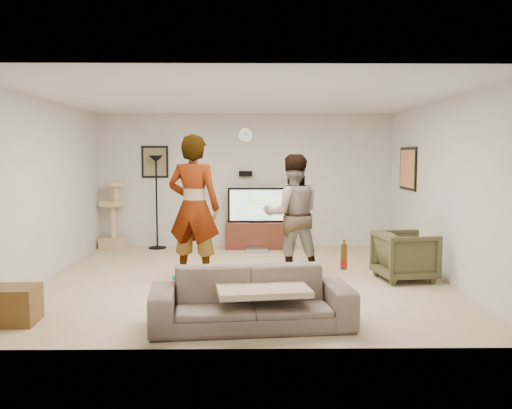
{
  "coord_description": "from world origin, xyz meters",
  "views": [
    {
      "loc": [
        0.07,
        -7.42,
        1.72
      ],
      "look_at": [
        0.16,
        0.2,
        1.03
      ],
      "focal_mm": 37.85,
      "sensor_mm": 36.0,
      "label": 1
    }
  ],
  "objects_px": {
    "tv_stand": "(257,235)",
    "person_left": "(194,208)",
    "beer_bottle": "(344,257)",
    "floor_lamp": "(157,202)",
    "tv": "(257,205)",
    "armchair": "(405,256)",
    "side_table": "(9,305)",
    "sofa": "(252,298)",
    "person_right": "(292,215)",
    "cat_tree": "(113,215)"
  },
  "relations": [
    {
      "from": "tv_stand",
      "to": "person_left",
      "type": "xyz_separation_m",
      "value": [
        -0.91,
        -2.53,
        0.76
      ]
    },
    {
      "from": "beer_bottle",
      "to": "floor_lamp",
      "type": "bearing_deg",
      "value": 119.83
    },
    {
      "from": "tv",
      "to": "armchair",
      "type": "xyz_separation_m",
      "value": [
        2.01,
        -2.62,
        -0.47
      ]
    },
    {
      "from": "tv_stand",
      "to": "side_table",
      "type": "relative_size",
      "value": 2.05
    },
    {
      "from": "tv_stand",
      "to": "side_table",
      "type": "xyz_separation_m",
      "value": [
        -2.61,
        -4.49,
        -0.05
      ]
    },
    {
      "from": "tv_stand",
      "to": "sofa",
      "type": "xyz_separation_m",
      "value": [
        -0.12,
        -4.63,
        0.05
      ]
    },
    {
      "from": "person_right",
      "to": "sofa",
      "type": "height_order",
      "value": "person_right"
    },
    {
      "from": "floor_lamp",
      "to": "tv",
      "type": "bearing_deg",
      "value": 0.07
    },
    {
      "from": "floor_lamp",
      "to": "cat_tree",
      "type": "bearing_deg",
      "value": -179.81
    },
    {
      "from": "person_right",
      "to": "floor_lamp",
      "type": "bearing_deg",
      "value": -48.68
    },
    {
      "from": "armchair",
      "to": "cat_tree",
      "type": "bearing_deg",
      "value": 52.05
    },
    {
      "from": "tv_stand",
      "to": "floor_lamp",
      "type": "relative_size",
      "value": 0.68
    },
    {
      "from": "cat_tree",
      "to": "tv_stand",
      "type": "bearing_deg",
      "value": 0.11
    },
    {
      "from": "person_right",
      "to": "sofa",
      "type": "distance_m",
      "value": 2.54
    },
    {
      "from": "side_table",
      "to": "floor_lamp",
      "type": "bearing_deg",
      "value": 80.4
    },
    {
      "from": "tv_stand",
      "to": "person_right",
      "type": "height_order",
      "value": "person_right"
    },
    {
      "from": "floor_lamp",
      "to": "armchair",
      "type": "height_order",
      "value": "floor_lamp"
    },
    {
      "from": "tv_stand",
      "to": "side_table",
      "type": "height_order",
      "value": "tv_stand"
    },
    {
      "from": "tv",
      "to": "armchair",
      "type": "distance_m",
      "value": 3.33
    },
    {
      "from": "tv",
      "to": "person_right",
      "type": "xyz_separation_m",
      "value": [
        0.48,
        -2.23,
        0.06
      ]
    },
    {
      "from": "sofa",
      "to": "side_table",
      "type": "relative_size",
      "value": 3.52
    },
    {
      "from": "cat_tree",
      "to": "person_left",
      "type": "relative_size",
      "value": 0.61
    },
    {
      "from": "sofa",
      "to": "floor_lamp",
      "type": "bearing_deg",
      "value": 104.8
    },
    {
      "from": "armchair",
      "to": "floor_lamp",
      "type": "bearing_deg",
      "value": 47.14
    },
    {
      "from": "armchair",
      "to": "beer_bottle",
      "type": "bearing_deg",
      "value": 140.35
    },
    {
      "from": "tv",
      "to": "person_left",
      "type": "bearing_deg",
      "value": -109.71
    },
    {
      "from": "person_left",
      "to": "side_table",
      "type": "relative_size",
      "value": 3.53
    },
    {
      "from": "beer_bottle",
      "to": "side_table",
      "type": "xyz_separation_m",
      "value": [
        -3.41,
        0.14,
        -0.52
      ]
    },
    {
      "from": "sofa",
      "to": "beer_bottle",
      "type": "distance_m",
      "value": 1.01
    },
    {
      "from": "tv",
      "to": "cat_tree",
      "type": "relative_size",
      "value": 0.88
    },
    {
      "from": "tv_stand",
      "to": "armchair",
      "type": "height_order",
      "value": "armchair"
    },
    {
      "from": "sofa",
      "to": "beer_bottle",
      "type": "height_order",
      "value": "beer_bottle"
    },
    {
      "from": "armchair",
      "to": "side_table",
      "type": "relative_size",
      "value": 1.31
    },
    {
      "from": "tv",
      "to": "person_right",
      "type": "bearing_deg",
      "value": -77.9
    },
    {
      "from": "cat_tree",
      "to": "person_right",
      "type": "xyz_separation_m",
      "value": [
        3.14,
        -2.23,
        0.25
      ]
    },
    {
      "from": "tv_stand",
      "to": "tv",
      "type": "xyz_separation_m",
      "value": [
        0.0,
        0.0,
        0.56
      ]
    },
    {
      "from": "person_left",
      "to": "sofa",
      "type": "relative_size",
      "value": 1.0
    },
    {
      "from": "tv",
      "to": "sofa",
      "type": "relative_size",
      "value": 0.54
    },
    {
      "from": "tv",
      "to": "floor_lamp",
      "type": "relative_size",
      "value": 0.63
    },
    {
      "from": "cat_tree",
      "to": "side_table",
      "type": "relative_size",
      "value": 2.17
    },
    {
      "from": "tv",
      "to": "beer_bottle",
      "type": "height_order",
      "value": "tv"
    },
    {
      "from": "floor_lamp",
      "to": "cat_tree",
      "type": "height_order",
      "value": "floor_lamp"
    },
    {
      "from": "person_right",
      "to": "side_table",
      "type": "distance_m",
      "value": 3.88
    },
    {
      "from": "cat_tree",
      "to": "side_table",
      "type": "xyz_separation_m",
      "value": [
        0.05,
        -4.48,
        -0.43
      ]
    },
    {
      "from": "tv_stand",
      "to": "cat_tree",
      "type": "bearing_deg",
      "value": -179.89
    },
    {
      "from": "floor_lamp",
      "to": "person_left",
      "type": "xyz_separation_m",
      "value": [
        0.95,
        -2.53,
        0.15
      ]
    },
    {
      "from": "floor_lamp",
      "to": "side_table",
      "type": "relative_size",
      "value": 3.01
    },
    {
      "from": "person_left",
      "to": "person_right",
      "type": "height_order",
      "value": "person_left"
    },
    {
      "from": "tv_stand",
      "to": "person_right",
      "type": "bearing_deg",
      "value": -77.9
    },
    {
      "from": "person_right",
      "to": "armchair",
      "type": "xyz_separation_m",
      "value": [
        1.53,
        -0.39,
        -0.53
      ]
    }
  ]
}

